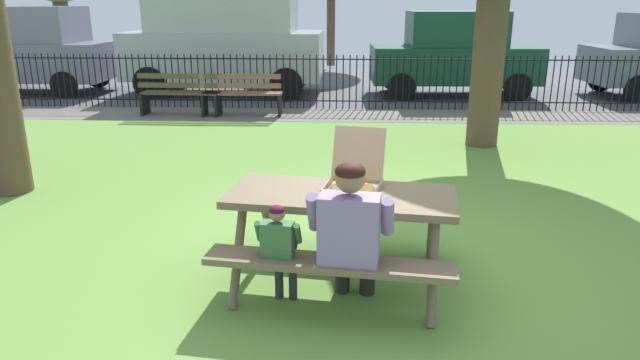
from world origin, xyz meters
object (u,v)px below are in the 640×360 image
Objects in this scene: adult_at_table at (351,231)px; parked_car_center at (454,53)px; picnic_table_foreground at (341,213)px; park_bench_center at (242,95)px; pizza_box_open at (354,178)px; park_bench_left at (180,95)px; parked_car_far_left at (16,48)px; child_at_table at (280,246)px; parked_car_left at (225,40)px.

parked_car_center reaches higher than adult_at_table.
park_bench_center is (-2.05, 6.98, -0.18)m from picnic_table_foreground.
park_bench_left is (-3.40, 6.86, -0.44)m from pizza_box_open.
parked_car_far_left reaches higher than parked_car_center.
adult_at_table is 10.57m from parked_car_center.
adult_at_table is 7.79m from park_bench_center.
pizza_box_open reaches higher than picnic_table_foreground.
picnic_table_foreground is at bearing 47.33° from child_at_table.
park_bench_center is 6.71m from parked_car_far_left.
parked_car_center is (5.51, 0.00, -0.29)m from parked_car_left.
parked_car_left is at bearing 107.47° from pizza_box_open.
park_bench_left is at bearing -154.86° from parked_car_center.
parked_car_far_left is at bearing 150.25° from park_bench_left.
park_bench_center is (-2.16, 6.86, -0.44)m from pizza_box_open.
pizza_box_open is 0.67m from adult_at_table.
parked_car_far_left reaches higher than pizza_box_open.
parked_car_far_left is at bearing 180.00° from parked_car_left.
picnic_table_foreground is 0.65m from child_at_table.
adult_at_table is 13.14m from parked_car_far_left.
picnic_table_foreground is at bearing -73.29° from parked_car_left.
park_bench_left is 0.34× the size of parked_car_left.
child_at_table and park_bench_center have the same top height.
park_bench_left is 0.41× the size of parked_car_center.
parked_car_far_left is (-7.69, 10.22, 0.58)m from child_at_table.
pizza_box_open is 9.94m from parked_car_center.
adult_at_table is 0.30× the size of parked_car_center.
child_at_table is 0.53× the size of park_bench_left.
parked_car_far_left is (-8.20, 10.26, 0.44)m from adult_at_table.
child_at_table is 10.67m from parked_car_center.
pizza_box_open is 0.12× the size of parked_car_left.
parked_car_center is (2.59, 9.74, 0.41)m from picnic_table_foreground.
pizza_box_open is at bearing -104.47° from parked_car_center.
adult_at_table is (0.08, -0.52, 0.06)m from picnic_table_foreground.
child_at_table is 0.22× the size of parked_car_center.
parked_car_far_left reaches higher than child_at_table.
picnic_table_foreground is 7.28m from park_bench_center.
parked_car_left is at bearing 106.30° from adult_at_table.
parked_car_center is at bearing 75.11° from picnic_table_foreground.
parked_car_left is at bearing 82.33° from park_bench_left.
parked_car_center is at bearing 30.74° from park_bench_center.
child_at_table is 0.18× the size of parked_car_left.
child_at_table is (-0.51, 0.04, -0.14)m from adult_at_table.
park_bench_left is at bearing 110.97° from child_at_table.
adult_at_table is 8.22m from park_bench_left.
parked_car_left is at bearing 106.71° from picnic_table_foreground.
adult_at_table is at bearing -81.65° from picnic_table_foreground.
pizza_box_open is at bearing -63.63° from park_bench_left.
parked_car_center is (4.64, 2.76, 0.59)m from park_bench_center.
adult_at_table is 0.74× the size of park_bench_center.
parked_car_left is (5.20, -0.00, 0.21)m from parked_car_far_left.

